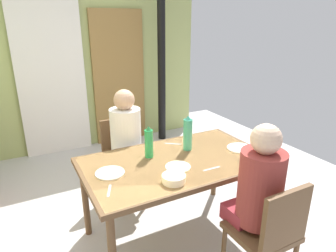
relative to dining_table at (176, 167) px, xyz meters
The scene contains 20 objects.
ground_plane 0.81m from the dining_table, 151.55° to the left, with size 5.93×5.93×0.00m, color beige.
wall_back 2.60m from the dining_table, 99.16° to the left, with size 4.11×0.10×2.55m, color #A8B46A.
door_wooden 2.47m from the dining_table, 81.61° to the left, with size 0.80×0.05×2.00m, color olive.
stove_pipe_column 2.43m from the dining_table, 66.12° to the left, with size 0.12×0.12×2.55m, color black.
curtain_panel 2.51m from the dining_table, 104.26° to the left, with size 0.90×0.03×2.14m, color white.
dining_table is the anchor object (origin of this frame).
chair_near_diner 0.86m from the dining_table, 72.24° to the right, with size 0.40×0.40×0.87m.
chair_far_diner 0.84m from the dining_table, 103.21° to the left, with size 0.40×0.40×0.87m.
person_near_diner 0.72m from the dining_table, 68.91° to the right, with size 0.30×0.37×0.77m.
person_far_diner 0.70m from the dining_table, 105.79° to the left, with size 0.30×0.37×0.77m.
water_bottle_green_near 0.32m from the dining_table, 36.55° to the left, with size 0.08×0.08×0.31m.
water_bottle_green_far 0.31m from the dining_table, 137.20° to the left, with size 0.07×0.07×0.27m.
serving_bowl_center 0.37m from the dining_table, 122.72° to the right, with size 0.17×0.17×0.06m, color #F1E8C9.
dinner_plate_near_left 0.62m from the dining_table, ahead, with size 0.23×0.23×0.01m, color white.
dinner_plate_near_right 0.16m from the dining_table, 115.09° to the right, with size 0.20×0.20×0.01m, color white.
dinner_plate_far_center 0.56m from the dining_table, behind, with size 0.22×0.22×0.01m, color silver.
drinking_glass_by_near_diner 0.66m from the dining_table, 29.32° to the right, with size 0.06×0.06×0.09m, color silver.
cutlery_knife_near 0.32m from the dining_table, 58.72° to the right, with size 0.15×0.02×0.00m, color silver.
cutlery_fork_near 0.35m from the dining_table, 66.49° to the left, with size 0.15×0.02×0.00m, color silver.
cutlery_knife_far 0.67m from the dining_table, 162.50° to the right, with size 0.15×0.02×0.00m, color silver.
Camera 1 is at (-0.69, -2.13, 1.81)m, focal length 31.60 mm.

